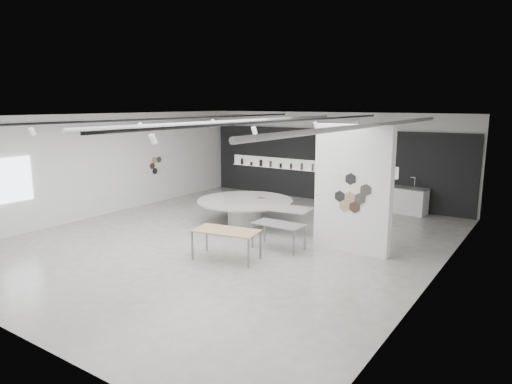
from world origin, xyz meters
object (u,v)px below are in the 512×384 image
Objects in this scene: sample_table_wood at (226,232)px; partition_column at (353,189)px; sample_table_stone at (278,226)px; kitchen_counter at (404,200)px; display_island at (246,208)px.

partition_column is at bearing 45.84° from sample_table_wood.
sample_table_stone is 6.76m from kitchen_counter.
partition_column is 1.91× the size of sample_table_wood.
sample_table_stone is at bearing -97.45° from kitchen_counter.
partition_column is 3.73m from sample_table_wood.
display_island is 2.46× the size of kitchen_counter.
partition_column is 2.44× the size of sample_table_stone.
kitchen_counter is (4.07, 4.75, -0.05)m from display_island.
kitchen_counter reaches higher than sample_table_wood.
sample_table_stone is at bearing -43.31° from display_island.
kitchen_counter is (2.35, 8.12, -0.25)m from sample_table_wood.
sample_table_wood is 8.46m from kitchen_counter.
sample_table_wood is 1.28× the size of sample_table_stone.
sample_table_wood is (-2.50, -2.57, -1.04)m from partition_column.
kitchen_counter is at bearing 42.84° from display_island.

